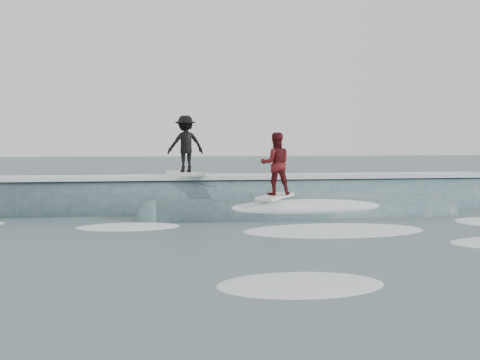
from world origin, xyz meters
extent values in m
plane|color=#41585E|center=(0.00, 0.00, 0.00)|extent=(160.00, 160.00, 0.00)
cylinder|color=#334F57|center=(0.00, 4.65, 0.00)|extent=(19.84, 2.16, 2.16)
cylinder|color=#334F57|center=(1.80, 2.45, 0.00)|extent=(9.00, 1.23, 1.23)
sphere|color=#334F57|center=(-2.70, 2.45, 0.00)|extent=(1.23, 1.23, 1.23)
sphere|color=#334F57|center=(6.30, 2.45, 0.00)|extent=(1.23, 1.23, 1.23)
cube|color=white|center=(0.00, 4.65, 1.15)|extent=(18.00, 1.30, 0.14)
ellipsoid|color=white|center=(1.80, 2.45, 0.30)|extent=(7.60, 1.30, 0.60)
cube|color=white|center=(-1.72, 4.65, 1.27)|extent=(1.39, 2.03, 0.10)
imported|color=black|center=(-1.72, 4.65, 2.28)|extent=(1.37, 0.97, 1.92)
cube|color=white|center=(0.93, 2.45, 0.66)|extent=(1.54, 1.98, 0.10)
imported|color=#4F0E11|center=(0.93, 2.45, 1.67)|extent=(0.96, 0.76, 1.92)
ellipsoid|color=white|center=(-3.45, 1.30, 0.00)|extent=(2.85, 1.94, 0.10)
ellipsoid|color=white|center=(-0.29, -5.22, 0.00)|extent=(2.69, 1.83, 0.10)
ellipsoid|color=white|center=(1.97, -0.07, 0.00)|extent=(4.32, 2.94, 0.10)
cylinder|color=#334F57|center=(6.49, 18.00, 0.00)|extent=(22.00, 0.80, 0.80)
cylinder|color=#334F57|center=(0.16, 22.00, 0.00)|extent=(22.00, 0.60, 0.60)
camera|label=1|loc=(-2.49, -13.55, 2.31)|focal=40.00mm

